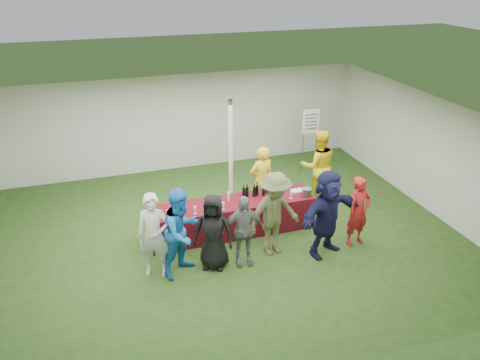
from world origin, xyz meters
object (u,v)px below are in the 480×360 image
object	(u,v)px
customer_3	(243,231)
customer_6	(359,212)
customer_2	(213,232)
wine_list_sign	(311,126)
staff_pourer	(261,181)
serving_table	(231,217)
customer_1	(182,232)
dump_bucket	(307,192)
staff_back	(318,166)
customer_5	(327,213)
customer_0	(154,236)
customer_4	(274,214)

from	to	relation	value
customer_3	customer_6	distance (m)	2.50
customer_2	customer_3	size ratio (longest dim) A/B	1.04
wine_list_sign	customer_3	xyz separation A→B (m)	(-3.20, -3.76, -0.57)
staff_pourer	serving_table	bearing A→B (deg)	25.86
serving_table	customer_1	bearing A→B (deg)	-139.94
customer_6	customer_1	bearing A→B (deg)	165.05
dump_bucket	staff_back	xyz separation A→B (m)	(0.81, 1.09, 0.07)
customer_3	customer_6	xyz separation A→B (m)	(2.50, -0.05, 0.02)
dump_bucket	staff_pourer	size ratio (longest dim) A/B	0.13
customer_2	customer_1	bearing A→B (deg)	-156.67
wine_list_sign	customer_5	size ratio (longest dim) A/B	0.98
wine_list_sign	serving_table	bearing A→B (deg)	-139.96
wine_list_sign	staff_pourer	distance (m)	2.93
serving_table	customer_6	distance (m)	2.71
staff_pourer	customer_0	world-z (taller)	customer_0
serving_table	customer_4	world-z (taller)	customer_4
serving_table	staff_pourer	xyz separation A→B (m)	(0.93, 0.65, 0.46)
staff_back	customer_0	distance (m)	4.68
customer_6	staff_pourer	bearing A→B (deg)	115.12
staff_pourer	dump_bucket	bearing A→B (deg)	121.94
customer_2	staff_back	bearing A→B (deg)	57.46
customer_2	customer_6	bearing A→B (deg)	23.24
wine_list_sign	customer_6	bearing A→B (deg)	-100.33
customer_1	customer_2	bearing A→B (deg)	-35.93
staff_pourer	customer_5	size ratio (longest dim) A/B	0.92
customer_3	staff_back	bearing A→B (deg)	42.39
customer_4	dump_bucket	bearing A→B (deg)	24.35
serving_table	staff_back	world-z (taller)	staff_back
wine_list_sign	customer_3	size ratio (longest dim) A/B	1.21
staff_pourer	customer_4	bearing A→B (deg)	69.58
staff_pourer	customer_6	world-z (taller)	staff_pourer
customer_4	customer_5	size ratio (longest dim) A/B	0.98
dump_bucket	staff_back	distance (m)	1.36
customer_3	customer_5	world-z (taller)	customer_5
customer_5	customer_0	bearing A→B (deg)	152.58
staff_pourer	customer_5	distance (m)	2.09
serving_table	customer_6	world-z (taller)	customer_6
serving_table	wine_list_sign	world-z (taller)	wine_list_sign
serving_table	customer_1	xyz separation A→B (m)	(-1.28, -1.08, 0.50)
staff_back	customer_5	distance (m)	2.38
serving_table	dump_bucket	world-z (taller)	dump_bucket
wine_list_sign	customer_0	xyz separation A→B (m)	(-4.88, -3.59, -0.47)
wine_list_sign	staff_pourer	world-z (taller)	wine_list_sign
serving_table	staff_pourer	distance (m)	1.22
dump_bucket	customer_0	size ratio (longest dim) A/B	0.13
staff_back	staff_pourer	bearing A→B (deg)	18.38
dump_bucket	customer_2	distance (m)	2.53
customer_1	customer_4	world-z (taller)	customer_4
customer_0	staff_back	bearing A→B (deg)	41.07
staff_back	customer_5	bearing A→B (deg)	78.09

